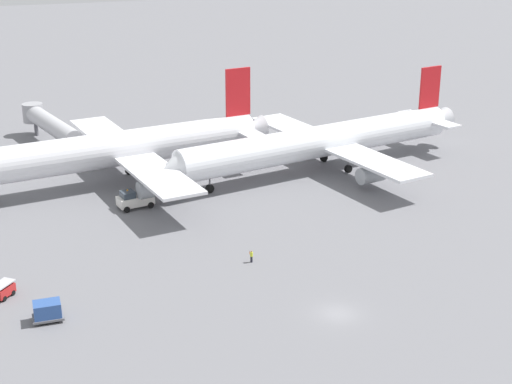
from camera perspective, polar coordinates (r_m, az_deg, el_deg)
ground_plane at (r=83.47m, az=6.07°, el=-8.96°), size 600.00×600.00×0.00m
airliner_at_gate_left at (r=120.86m, az=-10.27°, el=3.13°), size 52.19×45.45×16.34m
airliner_being_pushed at (r=126.02m, az=4.91°, el=3.75°), size 55.98×41.56×14.88m
pushback_tug at (r=111.95m, az=-9.02°, el=-0.55°), size 8.38×3.56×2.97m
gse_container_dolly_flat at (r=84.02m, az=-15.24°, el=-8.50°), size 3.25×2.28×2.15m
gse_baggage_cart_trailing at (r=90.33m, az=-18.28°, el=-6.94°), size 2.98×3.10×1.71m
ground_crew_marshaller_foreground at (r=93.95m, az=-0.34°, el=-4.79°), size 0.36×0.47×1.54m
jet_bridge at (r=144.22m, az=-15.16°, el=4.97°), size 8.60×23.50×6.00m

